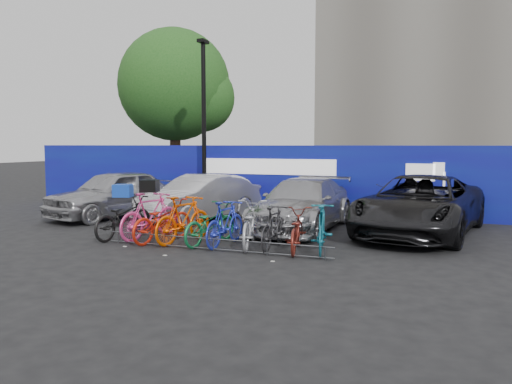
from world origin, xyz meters
The scene contains 21 objects.
ground centered at (0.00, 0.00, 0.00)m, with size 100.00×100.00×0.00m, color black.
hoarding centered at (0.01, 6.00, 1.20)m, with size 22.00×0.18×2.40m.
tree centered at (-6.77, 10.06, 5.07)m, with size 5.40×5.20×7.80m.
lamppost centered at (-3.20, 5.40, 3.27)m, with size 0.25×0.50×6.11m.
bike_rack centered at (0.00, -0.60, 0.16)m, with size 5.60×0.03×0.30m.
car_0 centered at (-5.43, 3.11, 0.80)m, with size 1.88×4.68×1.59m, color #A3A3A7.
car_1 centered at (-2.37, 3.43, 0.73)m, with size 1.56×4.46×1.47m, color #B8B7BD.
car_2 centered at (1.10, 3.03, 0.72)m, with size 2.02×4.98×1.44m, color #A4A4A8.
car_3 centered at (4.33, 3.28, 0.80)m, with size 2.66×5.78×1.61m, color black.
bike_0 centered at (-2.88, 0.03, 0.54)m, with size 0.72×2.05×1.08m, color black.
bike_1 centered at (-2.15, 0.14, 0.61)m, with size 0.57×2.03×1.22m, color #F04395.
bike_2 centered at (-1.68, -0.03, 0.53)m, with size 0.71×2.03×1.07m, color red.
bike_3 centered at (-1.11, 0.01, 0.59)m, with size 0.55×1.96×1.18m, color #FB5605.
bike_4 centered at (-0.41, 0.07, 0.50)m, with size 0.67×1.92×1.01m, color #15733D.
bike_5 centered at (0.02, 0.02, 0.55)m, with size 0.52×1.83×1.10m, color #212FBA.
bike_6 centered at (0.60, 0.14, 0.53)m, with size 0.71×2.02×1.06m, color #A6A7AD.
bike_7 centered at (1.24, 0.07, 0.51)m, with size 0.48×1.71×1.03m, color #272629.
bike_8 centered at (1.77, 0.04, 0.49)m, with size 0.64×1.85×0.97m, color maroon.
bike_9 centered at (2.35, 0.12, 0.55)m, with size 0.52×1.84×1.10m, color #14697E.
cargo_crate centered at (-2.88, 0.03, 1.24)m, with size 0.46×0.35×0.33m, color #133EB8.
cargo_topcase centered at (-2.15, 0.14, 1.38)m, with size 0.42×0.38×0.31m, color black.
Camera 1 is at (4.86, -10.79, 2.44)m, focal length 35.00 mm.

